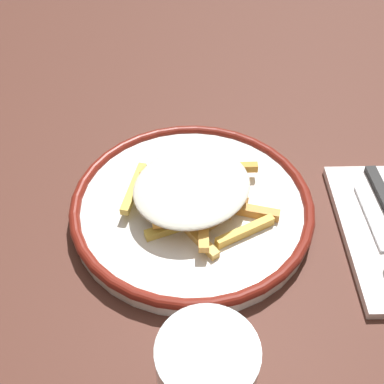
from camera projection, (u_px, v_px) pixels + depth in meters
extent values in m
plane|color=#4F2B22|center=(192.00, 214.00, 0.63)|extent=(2.60, 2.60, 0.00)
cylinder|color=white|center=(192.00, 209.00, 0.62)|extent=(0.30, 0.30, 0.02)
torus|color=maroon|center=(192.00, 203.00, 0.61)|extent=(0.30, 0.30, 0.01)
cube|color=#E7B856|center=(195.00, 235.00, 0.57)|extent=(0.06, 0.07, 0.01)
cube|color=gold|center=(196.00, 195.00, 0.62)|extent=(0.05, 0.08, 0.01)
cube|color=gold|center=(208.00, 179.00, 0.63)|extent=(0.08, 0.05, 0.01)
cube|color=gold|center=(245.00, 231.00, 0.58)|extent=(0.07, 0.05, 0.01)
cube|color=#CA863B|center=(240.00, 209.00, 0.60)|extent=(0.10, 0.03, 0.01)
cube|color=#E9B967|center=(180.00, 201.00, 0.61)|extent=(0.06, 0.01, 0.01)
cube|color=#E6B261|center=(225.00, 213.00, 0.59)|extent=(0.06, 0.06, 0.01)
cube|color=#CA873F|center=(199.00, 207.00, 0.60)|extent=(0.08, 0.03, 0.01)
cube|color=gold|center=(173.00, 227.00, 0.58)|extent=(0.07, 0.04, 0.01)
cube|color=gold|center=(203.00, 226.00, 0.57)|extent=(0.02, 0.07, 0.01)
cube|color=gold|center=(208.00, 187.00, 0.63)|extent=(0.01, 0.06, 0.01)
cube|color=gold|center=(134.00, 188.00, 0.61)|extent=(0.02, 0.08, 0.01)
cube|color=gold|center=(164.00, 176.00, 0.62)|extent=(0.06, 0.03, 0.01)
cube|color=gold|center=(179.00, 220.00, 0.57)|extent=(0.06, 0.02, 0.01)
cube|color=orange|center=(226.00, 168.00, 0.63)|extent=(0.08, 0.02, 0.01)
cube|color=#E5C35C|center=(179.00, 175.00, 0.64)|extent=(0.06, 0.04, 0.01)
cube|color=tan|center=(192.00, 189.00, 0.60)|extent=(0.03, 0.08, 0.01)
cube|color=#C2853E|center=(196.00, 195.00, 0.60)|extent=(0.07, 0.04, 0.01)
ellipsoid|color=silver|center=(192.00, 188.00, 0.59)|extent=(0.20, 0.20, 0.02)
cube|color=#1F6B29|center=(218.00, 206.00, 0.56)|extent=(0.00, 0.00, 0.00)
cube|color=#1F6432|center=(220.00, 170.00, 0.60)|extent=(0.00, 0.00, 0.00)
cube|color=#3C7028|center=(191.00, 190.00, 0.58)|extent=(0.00, 0.00, 0.00)
cube|color=#2D5E22|center=(172.00, 216.00, 0.55)|extent=(0.00, 0.00, 0.00)
cube|color=#397036|center=(173.00, 207.00, 0.56)|extent=(0.00, 0.00, 0.00)
cube|color=#295B2B|center=(199.00, 208.00, 0.56)|extent=(0.00, 0.00, 0.00)
cube|color=#246E27|center=(213.00, 172.00, 0.60)|extent=(0.00, 0.00, 0.00)
cube|color=black|center=(381.00, 192.00, 0.63)|extent=(0.03, 0.09, 0.01)
cube|color=silver|center=(371.00, 218.00, 0.61)|extent=(0.02, 0.10, 0.00)
cylinder|color=silver|center=(206.00, 383.00, 0.42)|extent=(0.08, 0.08, 0.12)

